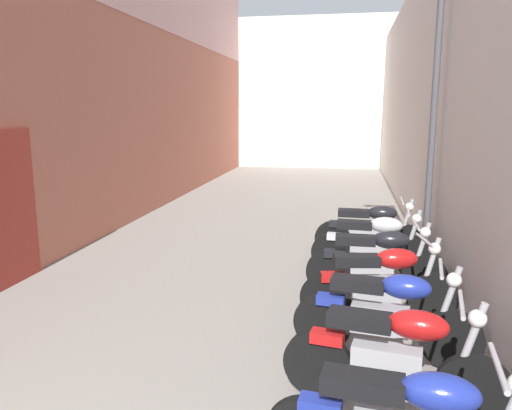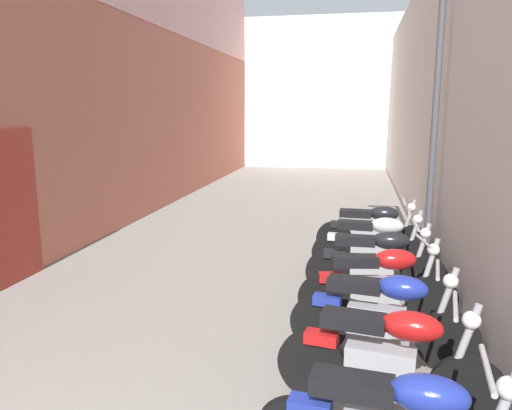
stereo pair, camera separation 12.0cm
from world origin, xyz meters
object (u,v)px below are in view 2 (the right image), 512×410
Objects in this scene: motorcycle_fifth at (379,283)px; motorcycle_seventh at (374,243)px; motorcycle_third at (388,355)px; street_lamp at (430,99)px; motorcycle_fourth at (383,313)px; motorcycle_eighth at (373,229)px; motorcycle_sixth at (376,260)px.

motorcycle_fifth and motorcycle_seventh have the same top height.
motorcycle_seventh is at bearing 90.00° from motorcycle_third.
street_lamp is (0.70, 0.32, 2.11)m from motorcycle_seventh.
motorcycle_fourth is 0.99× the size of motorcycle_eighth.
motorcycle_fourth is 2.65m from motorcycle_seventh.
motorcycle_fifth is at bearing -90.01° from motorcycle_sixth.
motorcycle_eighth is 2.29m from street_lamp.
motorcycle_fourth and motorcycle_sixth have the same top height.
motorcycle_seventh is at bearing 90.00° from motorcycle_fifth.
motorcycle_fifth is at bearing -108.53° from street_lamp.
motorcycle_eighth is (0.00, 3.53, 0.00)m from motorcycle_fourth.
motorcycle_seventh and motorcycle_eighth have the same top height.
motorcycle_sixth is at bearing 89.99° from motorcycle_fifth.
motorcycle_fifth is at bearing 90.00° from motorcycle_fourth.
motorcycle_third is at bearing -90.00° from motorcycle_eighth.
motorcycle_fourth is at bearing -90.00° from motorcycle_eighth.
motorcycle_sixth is (0.00, 2.64, 0.00)m from motorcycle_third.
street_lamp reaches higher than motorcycle_seventh.
motorcycle_third is at bearing -90.00° from motorcycle_seventh.
motorcycle_seventh is (0.00, 3.52, 0.00)m from motorcycle_third.
motorcycle_fourth is at bearing 90.00° from motorcycle_third.
motorcycle_fifth is at bearing 90.00° from motorcycle_third.
motorcycle_eighth is at bearing 141.12° from street_lamp.
motorcycle_fourth is at bearing -90.00° from motorcycle_fifth.
motorcycle_fifth is 0.99× the size of motorcycle_seventh.
motorcycle_third and motorcycle_fourth have the same top height.
motorcycle_fourth is at bearing -90.00° from motorcycle_sixth.
motorcycle_fourth and motorcycle_eighth have the same top height.
motorcycle_eighth is at bearing 90.00° from motorcycle_fourth.
motorcycle_fourth is at bearing -90.00° from motorcycle_seventh.
motorcycle_fourth is 0.41× the size of street_lamp.
motorcycle_eighth is at bearing 90.00° from motorcycle_sixth.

